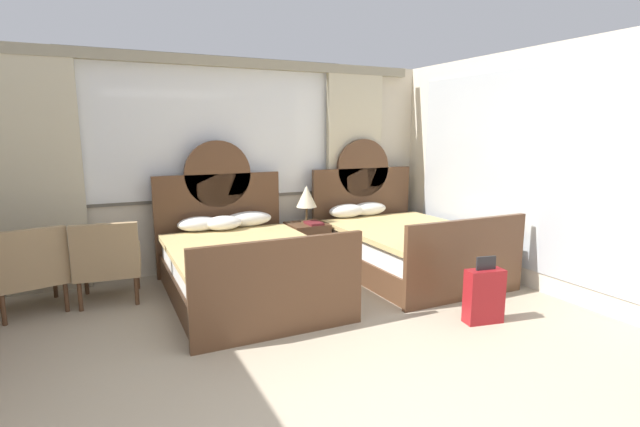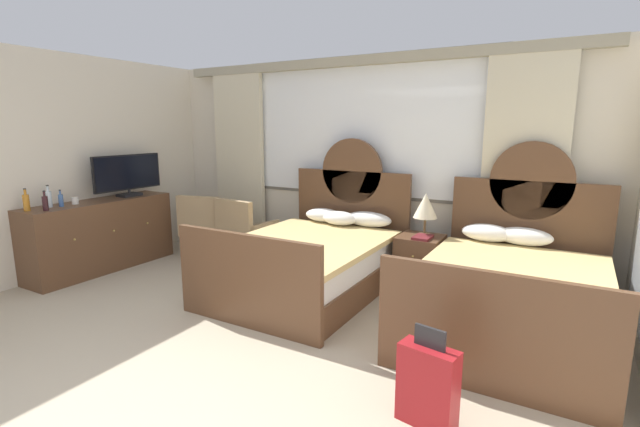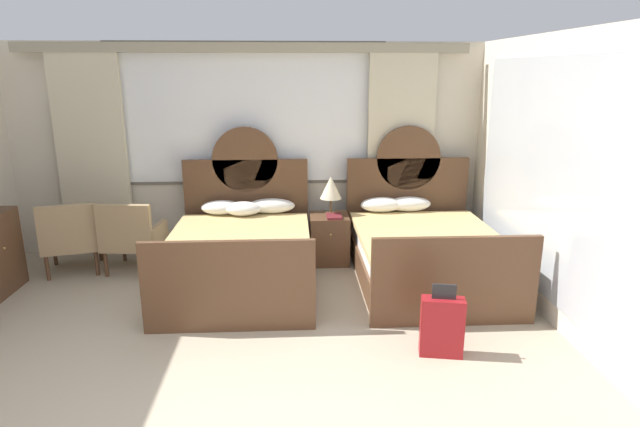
{
  "view_description": "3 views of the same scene",
  "coord_description": "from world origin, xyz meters",
  "px_view_note": "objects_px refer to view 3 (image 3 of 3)",
  "views": [
    {
      "loc": [
        -1.41,
        -1.91,
        1.79
      ],
      "look_at": [
        0.38,
        1.82,
        1.06
      ],
      "focal_mm": 26.28,
      "sensor_mm": 36.0,
      "label": 1
    },
    {
      "loc": [
        2.46,
        -1.28,
        1.82
      ],
      "look_at": [
        0.56,
        2.03,
        1.08
      ],
      "focal_mm": 25.13,
      "sensor_mm": 36.0,
      "label": 2
    },
    {
      "loc": [
        0.55,
        -2.75,
        2.34
      ],
      "look_at": [
        0.83,
        2.34,
        0.96
      ],
      "focal_mm": 29.48,
      "sensor_mm": 36.0,
      "label": 3
    }
  ],
  "objects_px": {
    "bed_near_window": "(241,254)",
    "table_lamp_on_nightstand": "(331,188)",
    "nightstand_between_beds": "(329,239)",
    "bed_near_mirror": "(424,251)",
    "armchair_by_window_centre": "(71,236)",
    "armchair_by_window_left": "(132,235)",
    "suitcase_on_floor": "(442,326)",
    "book_on_nightstand": "(334,216)"
  },
  "relations": [
    {
      "from": "bed_near_window",
      "to": "table_lamp_on_nightstand",
      "type": "xyz_separation_m",
      "value": [
        1.07,
        0.71,
        0.59
      ]
    },
    {
      "from": "bed_near_window",
      "to": "nightstand_between_beds",
      "type": "height_order",
      "value": "bed_near_window"
    },
    {
      "from": "bed_near_mirror",
      "to": "table_lamp_on_nightstand",
      "type": "relative_size",
      "value": 4.59
    },
    {
      "from": "nightstand_between_beds",
      "to": "table_lamp_on_nightstand",
      "type": "bearing_deg",
      "value": 70.15
    },
    {
      "from": "table_lamp_on_nightstand",
      "to": "armchair_by_window_centre",
      "type": "relative_size",
      "value": 0.55
    },
    {
      "from": "armchair_by_window_left",
      "to": "table_lamp_on_nightstand",
      "type": "bearing_deg",
      "value": 6.35
    },
    {
      "from": "nightstand_between_beds",
      "to": "table_lamp_on_nightstand",
      "type": "relative_size",
      "value": 1.26
    },
    {
      "from": "bed_near_window",
      "to": "table_lamp_on_nightstand",
      "type": "relative_size",
      "value": 4.59
    },
    {
      "from": "bed_near_mirror",
      "to": "nightstand_between_beds",
      "type": "relative_size",
      "value": 3.65
    },
    {
      "from": "bed_near_mirror",
      "to": "table_lamp_on_nightstand",
      "type": "height_order",
      "value": "bed_near_mirror"
    },
    {
      "from": "armchair_by_window_centre",
      "to": "suitcase_on_floor",
      "type": "relative_size",
      "value": 1.36
    },
    {
      "from": "bed_near_window",
      "to": "book_on_nightstand",
      "type": "relative_size",
      "value": 8.53
    },
    {
      "from": "book_on_nightstand",
      "to": "nightstand_between_beds",
      "type": "bearing_deg",
      "value": 118.61
    },
    {
      "from": "bed_near_window",
      "to": "bed_near_mirror",
      "type": "distance_m",
      "value": 2.09
    },
    {
      "from": "bed_near_window",
      "to": "nightstand_between_beds",
      "type": "bearing_deg",
      "value": 31.68
    },
    {
      "from": "book_on_nightstand",
      "to": "armchair_by_window_left",
      "type": "height_order",
      "value": "armchair_by_window_left"
    },
    {
      "from": "bed_near_mirror",
      "to": "armchair_by_window_left",
      "type": "xyz_separation_m",
      "value": [
        -3.42,
        0.45,
        0.11
      ]
    },
    {
      "from": "table_lamp_on_nightstand",
      "to": "suitcase_on_floor",
      "type": "relative_size",
      "value": 0.75
    },
    {
      "from": "bed_near_mirror",
      "to": "armchair_by_window_left",
      "type": "bearing_deg",
      "value": 172.48
    },
    {
      "from": "armchair_by_window_centre",
      "to": "suitcase_on_floor",
      "type": "distance_m",
      "value": 4.41
    },
    {
      "from": "table_lamp_on_nightstand",
      "to": "armchair_by_window_left",
      "type": "relative_size",
      "value": 0.55
    },
    {
      "from": "nightstand_between_beds",
      "to": "bed_near_window",
      "type": "bearing_deg",
      "value": -148.32
    },
    {
      "from": "nightstand_between_beds",
      "to": "armchair_by_window_centre",
      "type": "relative_size",
      "value": 0.69
    },
    {
      "from": "bed_near_window",
      "to": "nightstand_between_beds",
      "type": "relative_size",
      "value": 3.65
    },
    {
      "from": "table_lamp_on_nightstand",
      "to": "book_on_nightstand",
      "type": "bearing_deg",
      "value": -79.15
    },
    {
      "from": "nightstand_between_beds",
      "to": "suitcase_on_floor",
      "type": "relative_size",
      "value": 0.94
    },
    {
      "from": "table_lamp_on_nightstand",
      "to": "suitcase_on_floor",
      "type": "height_order",
      "value": "table_lamp_on_nightstand"
    },
    {
      "from": "nightstand_between_beds",
      "to": "book_on_nightstand",
      "type": "height_order",
      "value": "book_on_nightstand"
    },
    {
      "from": "nightstand_between_beds",
      "to": "armchair_by_window_left",
      "type": "bearing_deg",
      "value": -175.06
    },
    {
      "from": "bed_near_mirror",
      "to": "book_on_nightstand",
      "type": "relative_size",
      "value": 8.53
    },
    {
      "from": "nightstand_between_beds",
      "to": "table_lamp_on_nightstand",
      "type": "xyz_separation_m",
      "value": [
        0.02,
        0.06,
        0.64
      ]
    },
    {
      "from": "bed_near_mirror",
      "to": "table_lamp_on_nightstand",
      "type": "bearing_deg",
      "value": 144.91
    },
    {
      "from": "bed_near_window",
      "to": "book_on_nightstand",
      "type": "bearing_deg",
      "value": 26.59
    },
    {
      "from": "book_on_nightstand",
      "to": "armchair_by_window_left",
      "type": "bearing_deg",
      "value": -177.42
    },
    {
      "from": "book_on_nightstand",
      "to": "bed_near_mirror",
      "type": "bearing_deg",
      "value": -29.47
    },
    {
      "from": "bed_near_mirror",
      "to": "suitcase_on_floor",
      "type": "distance_m",
      "value": 1.68
    },
    {
      "from": "book_on_nightstand",
      "to": "suitcase_on_floor",
      "type": "height_order",
      "value": "suitcase_on_floor"
    },
    {
      "from": "book_on_nightstand",
      "to": "armchair_by_window_centre",
      "type": "xyz_separation_m",
      "value": [
        -3.13,
        -0.11,
        -0.17
      ]
    },
    {
      "from": "bed_near_window",
      "to": "armchair_by_window_left",
      "type": "xyz_separation_m",
      "value": [
        -1.33,
        0.44,
        0.1
      ]
    },
    {
      "from": "armchair_by_window_left",
      "to": "suitcase_on_floor",
      "type": "height_order",
      "value": "armchair_by_window_left"
    },
    {
      "from": "armchair_by_window_left",
      "to": "armchair_by_window_centre",
      "type": "distance_m",
      "value": 0.7
    },
    {
      "from": "bed_near_mirror",
      "to": "nightstand_between_beds",
      "type": "bearing_deg",
      "value": 147.84
    }
  ]
}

